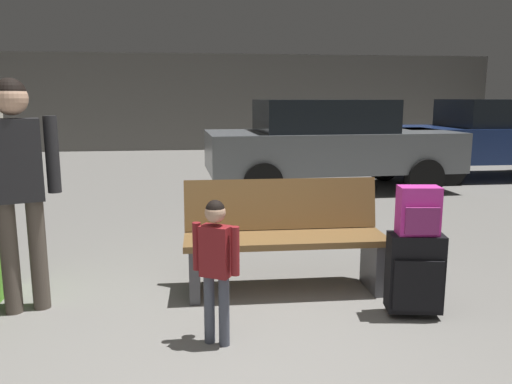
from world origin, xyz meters
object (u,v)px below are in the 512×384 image
(suitcase, at_px, (415,273))
(adult, at_px, (17,171))
(bench, at_px, (284,237))
(parked_car_near, at_px, (328,142))
(parked_car_side, at_px, (496,136))
(backpack_bright, at_px, (419,211))
(child, at_px, (216,257))

(suitcase, relative_size, adult, 0.36)
(bench, xyz_separation_m, parked_car_near, (1.54, 4.36, 0.36))
(parked_car_side, bearing_deg, backpack_bright, -126.04)
(suitcase, distance_m, parked_car_near, 5.06)
(bench, distance_m, backpack_bright, 1.09)
(suitcase, relative_size, parked_car_side, 0.15)
(parked_car_side, height_order, parked_car_near, same)
(child, bearing_deg, parked_car_near, 67.80)
(parked_car_side, bearing_deg, suitcase, -126.04)
(bench, distance_m, child, 1.06)
(bench, distance_m, parked_car_near, 4.64)
(bench, height_order, parked_car_near, parked_car_near)
(parked_car_side, relative_size, parked_car_near, 0.99)
(child, relative_size, parked_car_near, 0.22)
(backpack_bright, xyz_separation_m, adult, (-2.78, 0.45, 0.27))
(adult, height_order, parked_car_near, adult)
(suitcase, bearing_deg, bench, 142.66)
(adult, bearing_deg, parked_car_side, 37.73)
(backpack_bright, bearing_deg, bench, 142.65)
(backpack_bright, height_order, parked_car_side, parked_car_side)
(child, bearing_deg, adult, 152.87)
(suitcase, bearing_deg, backpack_bright, -64.21)
(bench, distance_m, parked_car_side, 7.42)
(suitcase, relative_size, backpack_bright, 1.78)
(backpack_bright, bearing_deg, adult, 170.74)
(bench, relative_size, backpack_bright, 4.74)
(suitcase, relative_size, child, 0.65)
(bench, relative_size, suitcase, 2.67)
(child, xyz_separation_m, adult, (-1.36, 0.70, 0.46))
(parked_car_side, bearing_deg, child, -132.87)
(parked_car_side, xyz_separation_m, parked_car_near, (-3.61, -0.96, 0.00))
(adult, bearing_deg, backpack_bright, -9.26)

